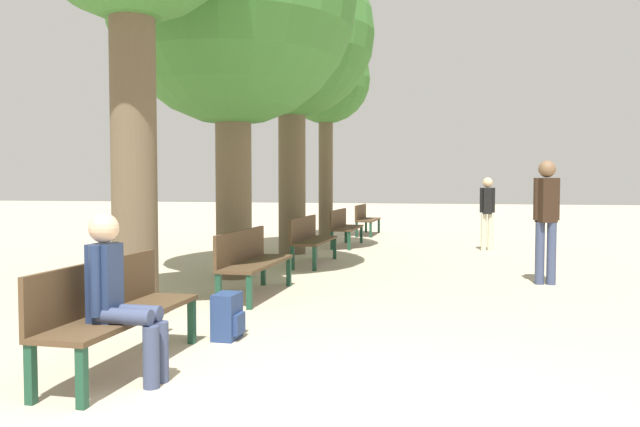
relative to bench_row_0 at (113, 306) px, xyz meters
The scene contains 13 objects.
ground_plane 2.05m from the bench_row_0, 22.92° to the right, with size 80.00×80.00×0.00m, color #B7A88E.
bench_row_0 is the anchor object (origin of this frame).
bench_row_1 3.20m from the bench_row_0, 90.00° to the left, with size 0.46×1.74×0.84m.
bench_row_2 6.39m from the bench_row_0, 90.00° to the left, with size 0.46×1.74×0.84m.
bench_row_3 9.59m from the bench_row_0, 90.00° to the left, with size 0.46×1.74×0.84m.
bench_row_4 12.79m from the bench_row_0, 90.00° to the left, with size 0.46×1.74×0.84m.
tree_row_1 5.92m from the bench_row_0, 99.29° to the left, with size 3.72×3.72×6.03m.
tree_row_2 8.85m from the bench_row_0, 95.44° to the left, with size 3.34×3.34×6.10m.
tree_row_3 11.68m from the bench_row_0, 93.88° to the left, with size 2.24×2.24×5.17m.
person_seated 0.40m from the bench_row_0, 52.23° to the right, with size 0.56×0.32×1.22m.
backpack 1.21m from the bench_row_0, 63.51° to the left, with size 0.24×0.31×0.43m.
pedestrian_near 6.27m from the bench_row_0, 52.75° to the left, with size 0.36×0.29×1.76m.
pedestrian_mid 9.86m from the bench_row_0, 71.40° to the left, with size 0.32×0.23×1.56m.
Camera 1 is at (0.79, -3.52, 1.44)m, focal length 35.00 mm.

